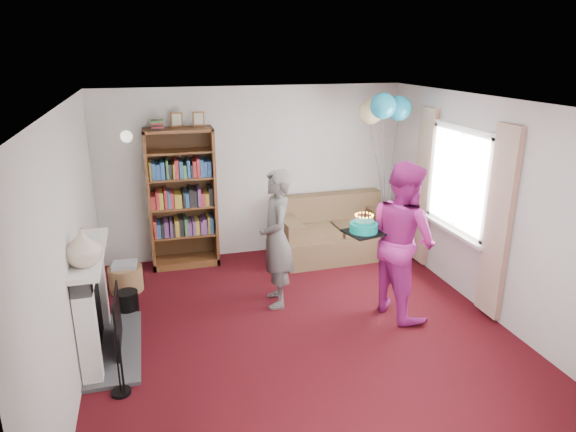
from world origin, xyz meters
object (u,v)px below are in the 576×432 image
object	(u,v)px
person_magenta	(402,240)
birthday_cake	(364,228)
sofa	(333,233)
person_striped	(276,239)
bookcase	(182,200)

from	to	relation	value
person_magenta	birthday_cake	xyz separation A→B (m)	(-0.47, 0.04, 0.18)
sofa	person_striped	bearing A→B (deg)	-134.38
person_magenta	person_striped	bearing A→B (deg)	54.65
sofa	birthday_cake	size ratio (longest dim) A/B	4.41
bookcase	person_striped	distance (m)	1.84
birthday_cake	person_striped	bearing A→B (deg)	147.93
person_striped	person_magenta	xyz separation A→B (m)	(1.34, -0.58, 0.07)
bookcase	person_striped	size ratio (longest dim) A/B	1.30
bookcase	birthday_cake	distance (m)	2.80
person_striped	birthday_cake	bearing A→B (deg)	63.60
bookcase	sofa	bearing A→B (deg)	-6.07
birthday_cake	sofa	bearing A→B (deg)	79.83
person_magenta	birthday_cake	size ratio (longest dim) A/B	4.80
person_striped	birthday_cake	xyz separation A→B (m)	(0.87, -0.55, 0.25)
person_striped	sofa	bearing A→B (deg)	143.10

